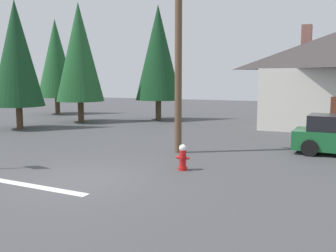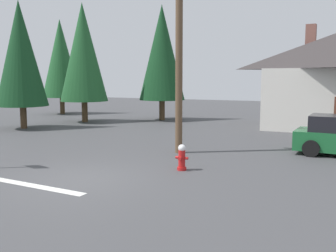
# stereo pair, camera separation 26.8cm
# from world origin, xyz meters

# --- Properties ---
(ground_plane) EXTENTS (80.00, 80.00, 0.10)m
(ground_plane) POSITION_xyz_m (0.00, 0.00, -0.05)
(ground_plane) COLOR #424244
(lane_stop_bar) EXTENTS (3.53, 0.57, 0.01)m
(lane_stop_bar) POSITION_xyz_m (-0.71, -1.10, 0.00)
(lane_stop_bar) COLOR silver
(lane_stop_bar) RESTS_ON ground
(fire_hydrant) EXTENTS (0.42, 0.36, 0.85)m
(fire_hydrant) POSITION_xyz_m (2.39, 2.23, 0.42)
(fire_hydrant) COLOR red
(fire_hydrant) RESTS_ON ground
(utility_pole) EXTENTS (1.60, 0.28, 7.59)m
(utility_pole) POSITION_xyz_m (1.21, 4.88, 3.97)
(utility_pole) COLOR brown
(utility_pole) RESTS_ON ground
(pine_tree_tall_left) EXTENTS (3.06, 3.06, 7.66)m
(pine_tree_tall_left) POSITION_xyz_m (-13.73, 16.27, 4.51)
(pine_tree_tall_left) COLOR #4C3823
(pine_tree_tall_left) RESTS_ON ground
(pine_tree_mid_left) EXTENTS (3.18, 3.18, 7.94)m
(pine_tree_mid_left) POSITION_xyz_m (-4.26, 15.32, 4.67)
(pine_tree_mid_left) COLOR #4C3823
(pine_tree_mid_left) RESTS_ON ground
(pine_tree_short_left) EXTENTS (3.15, 3.15, 7.86)m
(pine_tree_short_left) POSITION_xyz_m (-8.58, 12.21, 4.63)
(pine_tree_short_left) COLOR #4C3823
(pine_tree_short_left) RESTS_ON ground
(pine_tree_far_center) EXTENTS (2.95, 2.95, 7.38)m
(pine_tree_far_center) POSITION_xyz_m (-9.92, 8.03, 4.34)
(pine_tree_far_center) COLOR #4C3823
(pine_tree_far_center) RESTS_ON ground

